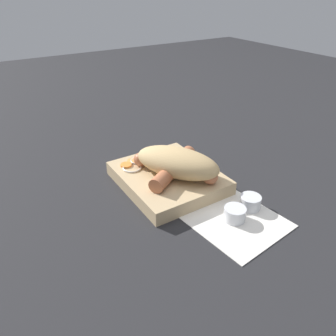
% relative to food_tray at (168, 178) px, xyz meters
% --- Properties ---
extents(ground_plane, '(3.00, 3.00, 0.00)m').
position_rel_food_tray_xyz_m(ground_plane, '(0.00, 0.00, -0.01)').
color(ground_plane, '#232326').
extents(food_tray, '(0.22, 0.19, 0.03)m').
position_rel_food_tray_xyz_m(food_tray, '(0.00, 0.00, 0.00)').
color(food_tray, tan).
rests_on(food_tray, ground_plane).
extents(bread_roll, '(0.20, 0.17, 0.06)m').
position_rel_food_tray_xyz_m(bread_roll, '(0.02, 0.01, 0.04)').
color(bread_roll, tan).
rests_on(bread_roll, food_tray).
extents(sausage, '(0.17, 0.15, 0.03)m').
position_rel_food_tray_xyz_m(sausage, '(0.01, 0.01, 0.03)').
color(sausage, '#B26642').
rests_on(sausage, food_tray).
extents(pickled_veggies, '(0.07, 0.06, 0.00)m').
position_rel_food_tray_xyz_m(pickled_veggies, '(-0.07, -0.05, 0.02)').
color(pickled_veggies, orange).
rests_on(pickled_veggies, food_tray).
extents(napkin, '(0.17, 0.17, 0.00)m').
position_rel_food_tray_xyz_m(napkin, '(0.18, 0.04, -0.01)').
color(napkin, white).
rests_on(napkin, ground_plane).
extents(condiment_cup_near, '(0.04, 0.04, 0.03)m').
position_rel_food_tray_xyz_m(condiment_cup_near, '(0.17, 0.04, -0.00)').
color(condiment_cup_near, silver).
rests_on(condiment_cup_near, ground_plane).
extents(condiment_cup_far, '(0.04, 0.04, 0.03)m').
position_rel_food_tray_xyz_m(condiment_cup_far, '(0.16, 0.09, -0.00)').
color(condiment_cup_far, silver).
rests_on(condiment_cup_far, ground_plane).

